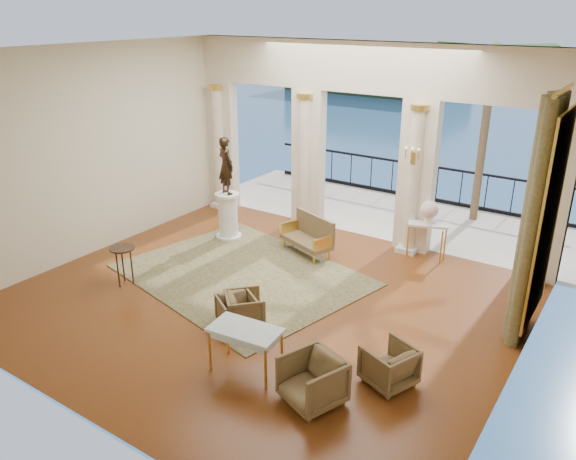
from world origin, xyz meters
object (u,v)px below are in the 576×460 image
Objects in this scene: armchair_b at (312,379)px; statue at (226,166)px; side_table at (123,253)px; armchair_d at (245,308)px; pedestal at (228,217)px; armchair_c at (389,363)px; game_table at (245,333)px; armchair_a at (237,310)px; console_table at (428,229)px; settee at (309,235)px.

statue is (-4.82, 4.02, 1.40)m from armchair_b.
armchair_d is at bearing 2.46° from side_table.
pedestal is (-2.76, 2.90, 0.21)m from armchair_d.
armchair_c is 2.16m from game_table.
side_table is (-4.99, 1.00, 0.29)m from armchair_b.
armchair_d is at bearing 5.70° from armchair_a.
statue reaches higher than console_table.
statue is at bearing 135.00° from pedestal.
armchair_b is 6.28m from pedestal.
armchair_c is 4.72m from console_table.
console_table is (1.58, 4.42, 0.35)m from armchair_d.
console_table reaches higher than armchair_c.
statue reaches higher than side_table.
settee is at bearing 56.46° from side_table.
armchair_b is 6.43m from statue.
settee is 1.55× the size of console_table.
game_table is at bearing -103.02° from armchair_a.
armchair_a is at bearing 107.00° from armchair_d.
statue reaches higher than game_table.
armchair_d is at bearing -57.44° from settee.
pedestal is at bearing 154.54° from statue.
armchair_d is 3.31m from settee.
console_table is at bearing -66.10° from armchair_d.
side_table is at bearing 106.36° from statue.
settee is at bearing -112.50° from armchair_c.
statue is at bearing 86.82° from side_table.
armchair_c is at bearing -23.85° from settee.
statue reaches higher than armchair_c.
armchair_c is (0.71, 0.98, -0.05)m from armchair_b.
armchair_b reaches higher than armchair_c.
settee reaches higher than side_table.
pedestal reaches higher than armchair_c.
settee is 4.05m from side_table.
armchair_b is 1.25m from game_table.
armchair_c is at bearing -57.79° from armchair_a.
armchair_a is at bearing -59.00° from settee.
armchair_c is at bearing 75.42° from armchair_b.
armchair_b is 1.14× the size of armchair_c.
console_table is (-1.19, 4.56, 0.33)m from armchair_c.
armchair_b is 5.57m from console_table.
pedestal is at bearing -96.99° from armchair_c.
settee is at bearing 143.40° from armchair_b.
pedestal reaches higher than armchair_a.
armchair_c is 4.84m from settee.
armchair_a is 0.69× the size of console_table.
settee is (-0.63, 3.37, 0.11)m from armchair_a.
armchair_b reaches higher than armchair_a.
side_table reaches higher than armchair_a.
armchair_c is at bearing -96.02° from console_table.
armchair_c is 2.77m from armchair_d.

